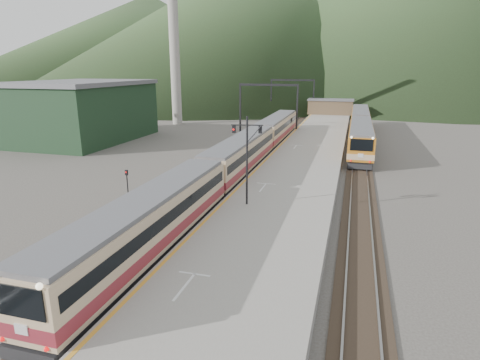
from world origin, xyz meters
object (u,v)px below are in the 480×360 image
(second_train, at_px, (360,128))
(worker, at_px, (69,245))
(main_train, at_px, (241,157))
(signal_mast, at_px, (247,151))

(second_train, relative_size, worker, 24.20)
(main_train, relative_size, worker, 36.29)
(main_train, bearing_deg, worker, -102.57)
(main_train, xyz_separation_m, signal_mast, (3.58, -11.20, 2.96))
(main_train, xyz_separation_m, worker, (-4.49, -20.12, -1.13))
(main_train, relative_size, second_train, 1.50)
(second_train, bearing_deg, signal_mast, -102.88)
(main_train, distance_m, signal_mast, 12.13)
(main_train, relative_size, signal_mast, 8.94)
(main_train, bearing_deg, second_train, 63.85)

